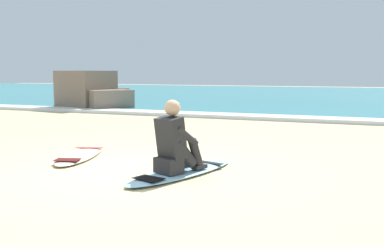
% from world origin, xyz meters
% --- Properties ---
extents(ground_plane, '(80.00, 80.00, 0.00)m').
position_xyz_m(ground_plane, '(0.00, 0.00, 0.00)').
color(ground_plane, '#CCB584').
extents(sea, '(80.00, 28.00, 0.10)m').
position_xyz_m(sea, '(0.00, 21.43, 0.05)').
color(sea, teal).
rests_on(sea, ground).
extents(breaking_foam, '(80.00, 0.90, 0.11)m').
position_xyz_m(breaking_foam, '(0.00, 7.73, 0.06)').
color(breaking_foam, white).
rests_on(breaking_foam, ground).
extents(surfboard_main, '(1.05, 2.16, 0.08)m').
position_xyz_m(surfboard_main, '(0.75, 0.21, 0.04)').
color(surfboard_main, '#9ED1E5').
rests_on(surfboard_main, ground).
extents(surfer_seated, '(0.55, 0.77, 0.95)m').
position_xyz_m(surfer_seated, '(0.72, 0.04, 0.44)').
color(surfer_seated, '#232326').
rests_on(surfer_seated, surfboard_main).
extents(surfboard_spare_near, '(1.06, 1.86, 0.08)m').
position_xyz_m(surfboard_spare_near, '(-1.29, 0.68, 0.04)').
color(surfboard_spare_near, '#EFE5C6').
rests_on(surfboard_spare_near, ground).
extents(rock_outcrop_distant, '(3.57, 3.38, 1.43)m').
position_xyz_m(rock_outcrop_distant, '(-6.99, 9.24, 0.59)').
color(rock_outcrop_distant, brown).
rests_on(rock_outcrop_distant, ground).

